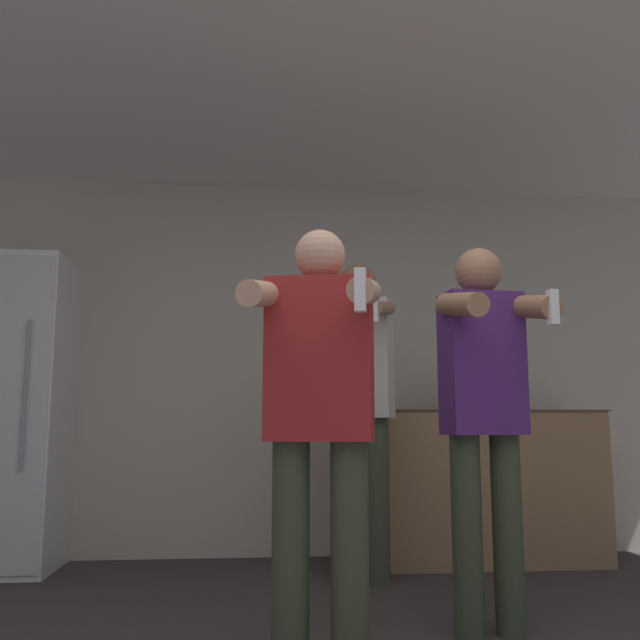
{
  "coord_description": "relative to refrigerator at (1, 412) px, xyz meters",
  "views": [
    {
      "loc": [
        -0.39,
        -1.84,
        0.84
      ],
      "look_at": [
        -0.14,
        0.76,
        1.24
      ],
      "focal_mm": 40.0,
      "sensor_mm": 36.0,
      "label": 1
    }
  ],
  "objects": [
    {
      "name": "bottle_short_whiskey",
      "position": [
        2.96,
        0.03,
        0.11
      ],
      "size": [
        0.07,
        0.07,
        0.23
      ],
      "color": "black",
      "rests_on": "counter"
    },
    {
      "name": "person_man_side",
      "position": [
        2.52,
        -1.6,
        0.01
      ],
      "size": [
        0.44,
        0.48,
        1.63
      ],
      "color": "#38422D",
      "rests_on": "ground_plane"
    },
    {
      "name": "person_woman_foreground",
      "position": [
        1.77,
        -1.99,
        -0.04
      ],
      "size": [
        0.53,
        0.56,
        1.58
      ],
      "color": "#38422D",
      "rests_on": "ground_plane"
    },
    {
      "name": "wall_back",
      "position": [
        1.92,
        0.36,
        0.33
      ],
      "size": [
        7.0,
        0.06,
        2.55
      ],
      "color": "beige",
      "rests_on": "ground_plane"
    },
    {
      "name": "person_spectator_back",
      "position": [
        2.14,
        -0.54,
        0.12
      ],
      "size": [
        0.57,
        0.6,
        1.8
      ],
      "color": "#38422D",
      "rests_on": "ground_plane"
    },
    {
      "name": "bottle_green_wine",
      "position": [
        2.83,
        0.03,
        0.1
      ],
      "size": [
        0.07,
        0.07,
        0.22
      ],
      "color": "#563314",
      "rests_on": "counter"
    },
    {
      "name": "bottle_clear_vodka",
      "position": [
        3.12,
        0.03,
        0.12
      ],
      "size": [
        0.07,
        0.07,
        0.26
      ],
      "color": "silver",
      "rests_on": "counter"
    },
    {
      "name": "counter",
      "position": [
        2.97,
        0.02,
        -0.47
      ],
      "size": [
        1.6,
        0.65,
        0.96
      ],
      "color": "#997551",
      "rests_on": "ground_plane"
    },
    {
      "name": "refrigerator",
      "position": [
        0.0,
        0.0,
        0.0
      ],
      "size": [
        0.76,
        0.69,
        1.89
      ],
      "color": "white",
      "rests_on": "ground_plane"
    },
    {
      "name": "bottle_amber_bourbon",
      "position": [
        2.34,
        0.03,
        0.11
      ],
      "size": [
        0.07,
        0.07,
        0.24
      ],
      "color": "silver",
      "rests_on": "counter"
    },
    {
      "name": "ceiling_slab",
      "position": [
        1.92,
        -1.2,
        1.63
      ],
      "size": [
        7.0,
        3.58,
        0.05
      ],
      "color": "silver",
      "rests_on": "wall_back"
    }
  ]
}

